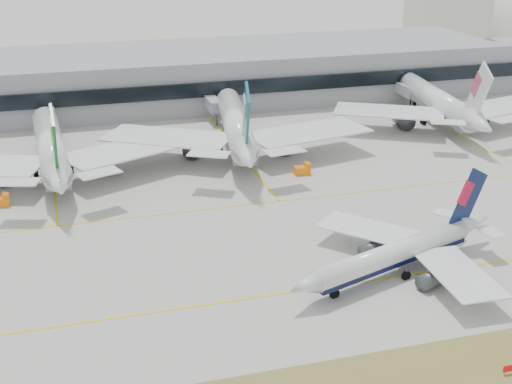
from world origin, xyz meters
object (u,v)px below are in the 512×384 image
object	(u,v)px
taxiing_airliner	(400,252)
widebody_eva	(51,150)
widebody_cathay	(237,128)
terminal	(143,78)
widebody_china_air	(440,104)

from	to	relation	value
taxiing_airliner	widebody_eva	xyz separation A→B (m)	(-52.14, 61.53, 2.29)
widebody_cathay	terminal	size ratio (longest dim) A/B	0.23
widebody_eva	terminal	bearing A→B (deg)	-28.42
widebody_cathay	taxiing_airliner	bearing A→B (deg)	-162.18
terminal	widebody_eva	bearing A→B (deg)	-115.86
widebody_eva	widebody_china_air	distance (m)	101.12
taxiing_airliner	widebody_china_air	size ratio (longest dim) A/B	0.69
taxiing_airliner	terminal	distance (m)	121.12
widebody_eva	widebody_china_air	world-z (taller)	widebody_eva
taxiing_airliner	widebody_cathay	world-z (taller)	widebody_cathay
taxiing_airliner	terminal	world-z (taller)	terminal
widebody_eva	widebody_cathay	size ratio (longest dim) A/B	0.97
widebody_china_air	terminal	world-z (taller)	widebody_china_air
taxiing_airliner	widebody_china_air	world-z (taller)	widebody_china_air
taxiing_airliner	terminal	bearing A→B (deg)	-97.56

